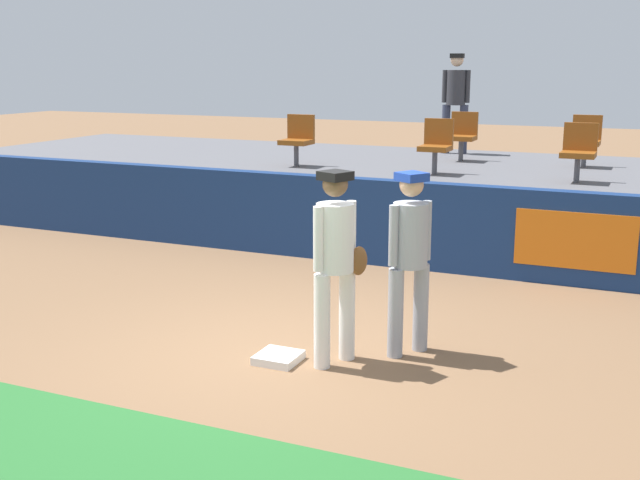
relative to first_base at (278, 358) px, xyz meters
The scene contains 12 objects.
ground_plane 0.17m from the first_base, 136.82° to the left, with size 60.00×60.00×0.00m, color brown.
first_base is the anchor object (origin of this frame).
player_fielder_home 1.17m from the first_base, 21.37° to the left, with size 0.50×0.52×1.86m.
player_runner_visitor 1.64m from the first_base, 34.22° to the left, with size 0.47×0.47×1.81m.
field_wall 4.00m from the first_base, 91.57° to the left, with size 18.00×0.26×1.22m.
bleacher_platform 6.55m from the first_base, 91.06° to the left, with size 18.00×4.80×1.14m, color #59595E.
seat_front_left 6.09m from the first_base, 113.35° to the left, with size 0.48×0.44×0.84m.
seat_front_right 6.01m from the first_base, 68.62° to the left, with size 0.48×0.44×0.84m.
seat_back_right 7.64m from the first_base, 74.24° to the left, with size 0.46×0.44×0.84m.
seat_front_center 5.62m from the first_base, 89.80° to the left, with size 0.45×0.44×0.84m.
seat_back_center 7.37m from the first_base, 90.11° to the left, with size 0.46×0.44×0.84m.
spectator_hooded 8.53m from the first_base, 92.92° to the left, with size 0.51×0.39×1.84m.
Camera 1 is at (3.38, -6.52, 2.84)m, focal length 44.27 mm.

